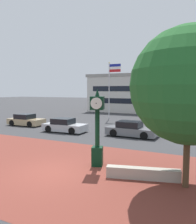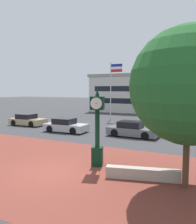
# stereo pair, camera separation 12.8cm
# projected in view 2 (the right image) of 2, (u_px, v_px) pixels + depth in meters

# --- Properties ---
(ground_plane) EXTENTS (200.00, 200.00, 0.00)m
(ground_plane) POSITION_uv_depth(u_px,v_px,m) (54.00, 172.00, 10.94)
(ground_plane) COLOR #38383A
(plaza_brick_paving) EXTENTS (44.00, 9.63, 0.01)m
(plaza_brick_paving) POSITION_uv_depth(u_px,v_px,m) (64.00, 167.00, 11.67)
(plaza_brick_paving) COLOR brown
(plaza_brick_paving) RESTS_ON ground
(planter_wall) EXTENTS (3.20, 1.19, 0.50)m
(planter_wall) POSITION_uv_depth(u_px,v_px,m) (142.00, 174.00, 10.03)
(planter_wall) COLOR #ADA393
(planter_wall) RESTS_ON ground
(street_clock) EXTENTS (0.83, 0.86, 3.97)m
(street_clock) POSITION_uv_depth(u_px,v_px,m) (97.00, 128.00, 11.69)
(street_clock) COLOR black
(street_clock) RESTS_ON ground
(plaza_tree) EXTENTS (4.95, 4.60, 6.37)m
(plaza_tree) POSITION_uv_depth(u_px,v_px,m) (196.00, 88.00, 8.87)
(plaza_tree) COLOR #4C3823
(plaza_tree) RESTS_ON ground
(car_street_near) EXTENTS (4.11, 2.04, 1.28)m
(car_street_near) POSITION_uv_depth(u_px,v_px,m) (66.00, 126.00, 21.57)
(car_street_near) COLOR #B7BABF
(car_street_near) RESTS_ON ground
(car_street_far) EXTENTS (4.08, 2.00, 1.28)m
(car_street_far) POSITION_uv_depth(u_px,v_px,m) (28.00, 120.00, 25.60)
(car_street_far) COLOR tan
(car_street_far) RESTS_ON ground
(car_street_distant) EXTENTS (4.30, 2.00, 1.28)m
(car_street_distant) POSITION_uv_depth(u_px,v_px,m) (132.00, 130.00, 19.42)
(car_street_distant) COLOR slate
(car_street_distant) RESTS_ON ground
(flagpole_primary) EXTENTS (1.67, 0.14, 7.59)m
(flagpole_primary) POSITION_uv_depth(u_px,v_px,m) (112.00, 85.00, 30.17)
(flagpole_primary) COLOR silver
(flagpole_primary) RESTS_ON ground
(civic_building) EXTENTS (24.79, 13.10, 6.79)m
(civic_building) POSITION_uv_depth(u_px,v_px,m) (163.00, 93.00, 42.22)
(civic_building) COLOR beige
(civic_building) RESTS_ON ground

